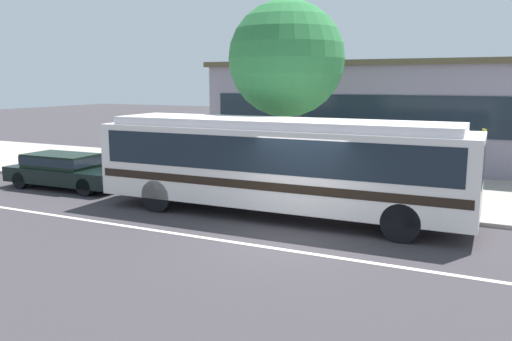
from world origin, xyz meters
The scene contains 10 objects.
ground_plane centered at (0.00, 0.00, 0.00)m, with size 120.00×120.00×0.00m, color #393539.
sidewalk_slab centered at (0.00, 7.42, 0.06)m, with size 60.00×8.00×0.12m, color #A2998E.
lane_stripe_center centered at (0.00, -0.80, 0.00)m, with size 56.00×0.16×0.01m, color silver.
transit_bus centered at (-1.16, 2.07, 1.68)m, with size 11.12×2.63×2.88m.
sedan_behind_bus centered at (-9.97, 2.36, 0.72)m, with size 4.75×1.86×1.29m.
pedestrian_waiting_near_sign centered at (2.43, 4.69, 1.13)m, with size 0.45×0.45×1.72m.
pedestrian_walking_along_curb centered at (-1.90, 4.53, 1.07)m, with size 0.41×0.41×1.62m.
bus_stop_sign centered at (4.25, 4.17, 1.73)m, with size 0.14×0.44×2.51m.
street_tree_near_stop centered at (-2.37, 5.53, 4.73)m, with size 4.09×4.09×6.66m.
station_building centered at (-0.64, 14.84, 2.45)m, with size 16.12×9.09×4.87m.
Camera 1 is at (4.80, -11.83, 3.97)m, focal length 36.60 mm.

